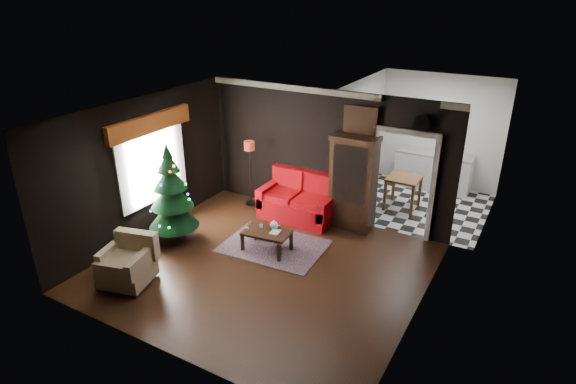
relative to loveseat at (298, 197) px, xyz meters
The scene contains 26 objects.
floor 2.15m from the loveseat, 78.96° to the right, with size 5.50×5.50×0.00m, color black.
ceiling 3.11m from the loveseat, 78.96° to the right, with size 5.50×5.50×0.00m, color white.
wall_back 1.08m from the loveseat, 48.37° to the left, with size 5.50×5.50×0.00m, color black.
wall_front 4.66m from the loveseat, 84.98° to the right, with size 5.50×5.50×0.00m, color black.
wall_left 3.25m from the loveseat, 138.90° to the right, with size 5.50×5.50×0.00m, color black.
wall_right 3.86m from the loveseat, 33.06° to the right, with size 5.50×5.50×0.00m, color black.
doorway 2.22m from the loveseat, 12.09° to the left, with size 1.10×0.10×2.10m, color silver, non-canonical shape.
left_window 3.11m from the loveseat, 141.31° to the right, with size 0.05×1.60×1.40m, color white.
valance 3.40m from the loveseat, 140.32° to the right, with size 0.12×2.10×0.35m, color brown.
kitchen_floor 2.91m from the loveseat, 42.88° to the left, with size 3.00×3.00×0.00m, color silver.
kitchen_window 4.17m from the loveseat, 58.30° to the left, with size 0.70×0.06×0.70m, color white.
rug 1.41m from the loveseat, 82.45° to the right, with size 1.93×1.41×0.01m, color #2E2529.
loveseat is the anchor object (origin of this frame).
curio_cabinet 1.25m from the loveseat, 10.83° to the left, with size 0.90×0.45×1.90m, color black, non-canonical shape.
floor_lamp 1.26m from the loveseat, behind, with size 0.25×0.25×1.49m, color black, non-canonical shape.
christmas_tree 2.70m from the loveseat, 129.16° to the right, with size 0.98×0.98×1.86m, color black, non-canonical shape.
armchair 3.85m from the loveseat, 110.37° to the right, with size 0.80×0.80×0.82m, color tan, non-canonical shape.
coffee_table 1.54m from the loveseat, 84.91° to the right, with size 0.88×0.53×0.40m, color black, non-canonical shape.
teapot 1.36m from the loveseat, 81.43° to the right, with size 0.18×0.18×0.17m, color white, non-canonical shape.
cup_a 1.41m from the loveseat, 92.04° to the right, with size 0.07×0.07×0.06m, color silver.
cup_b 1.66m from the loveseat, 97.62° to the right, with size 0.06×0.06×0.05m, color white.
book 1.48m from the loveseat, 81.81° to the right, with size 0.17×0.02×0.24m, color tan.
wall_clock 3.04m from the loveseat, ahead, with size 0.32×0.32×0.06m, color white.
painting 2.13m from the loveseat, 19.40° to the left, with size 0.62×0.05×0.52m, color tan.
kitchen_counter 3.79m from the loveseat, 56.31° to the left, with size 1.80×0.60×0.90m, color silver.
kitchen_table 2.45m from the loveseat, 42.51° to the left, with size 0.70×0.70×0.75m, color #553A1A, non-canonical shape.
Camera 1 is at (4.02, -6.18, 4.70)m, focal length 29.72 mm.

